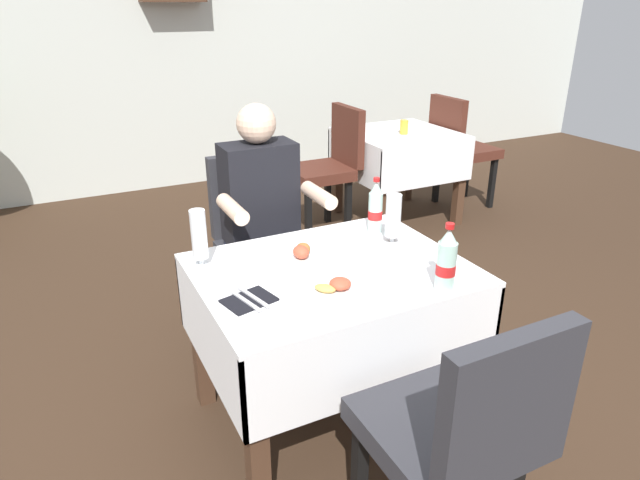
{
  "coord_description": "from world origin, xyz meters",
  "views": [
    {
      "loc": [
        -1.01,
        -1.6,
        1.7
      ],
      "look_at": [
        -0.08,
        0.25,
        0.81
      ],
      "focal_mm": 31.29,
      "sensor_mm": 36.0,
      "label": 1
    }
  ],
  "objects": [
    {
      "name": "chair_near_camera_side",
      "position": [
        -0.08,
        -0.65,
        0.55
      ],
      "size": [
        0.44,
        0.5,
        0.97
      ],
      "color": "#2D2D33",
      "rests_on": "ground"
    },
    {
      "name": "cola_bottle_primary",
      "position": [
        0.2,
        -0.2,
        0.84
      ],
      "size": [
        0.07,
        0.07,
        0.26
      ],
      "color": "silver",
      "rests_on": "main_dining_table"
    },
    {
      "name": "background_chair_left",
      "position": [
        0.92,
        2.09,
        0.55
      ],
      "size": [
        0.5,
        0.44,
        0.97
      ],
      "color": "#4C2319",
      "rests_on": "ground"
    },
    {
      "name": "beer_glass_middle",
      "position": [
        -0.53,
        0.39,
        0.85
      ],
      "size": [
        0.07,
        0.07,
        0.23
      ],
      "color": "white",
      "rests_on": "main_dining_table"
    },
    {
      "name": "plate_far_diner",
      "position": [
        -0.13,
        0.27,
        0.75
      ],
      "size": [
        0.23,
        0.23,
        0.06
      ],
      "color": "white",
      "rests_on": "main_dining_table"
    },
    {
      "name": "cola_bottle_secondary",
      "position": [
        0.27,
        0.39,
        0.84
      ],
      "size": [
        0.06,
        0.06,
        0.26
      ],
      "color": "silver",
      "rests_on": "main_dining_table"
    },
    {
      "name": "background_chair_right",
      "position": [
        2.19,
        2.09,
        0.55
      ],
      "size": [
        0.5,
        0.44,
        0.97
      ],
      "color": "#4C2319",
      "rests_on": "ground"
    },
    {
      "name": "seated_diner_far",
      "position": [
        -0.09,
        0.84,
        0.71
      ],
      "size": [
        0.5,
        0.46,
        1.26
      ],
      "color": "#282D42",
      "rests_on": "ground"
    },
    {
      "name": "plate_near_camera",
      "position": [
        -0.15,
        -0.04,
        0.74
      ],
      "size": [
        0.25,
        0.25,
        0.05
      ],
      "color": "white",
      "rests_on": "main_dining_table"
    },
    {
      "name": "main_dining_table",
      "position": [
        -0.08,
        0.15,
        0.55
      ],
      "size": [
        1.05,
        0.81,
        0.73
      ],
      "color": "white",
      "rests_on": "ground"
    },
    {
      "name": "napkin_cutlery_set",
      "position": [
        -0.46,
        0.04,
        0.74
      ],
      "size": [
        0.2,
        0.2,
        0.01
      ],
      "color": "black",
      "rests_on": "main_dining_table"
    },
    {
      "name": "beer_glass_left",
      "position": [
        0.27,
        0.24,
        0.85
      ],
      "size": [
        0.07,
        0.07,
        0.22
      ],
      "color": "white",
      "rests_on": "main_dining_table"
    },
    {
      "name": "background_dining_table",
      "position": [
        1.56,
        2.09,
        0.54
      ],
      "size": [
        0.85,
        0.83,
        0.73
      ],
      "color": "white",
      "rests_on": "ground"
    },
    {
      "name": "background_table_tumbler",
      "position": [
        1.54,
        2.0,
        0.79
      ],
      "size": [
        0.06,
        0.06,
        0.11
      ],
      "primitive_type": "cylinder",
      "color": "gold",
      "rests_on": "background_dining_table"
    },
    {
      "name": "chair_far_diner_seat",
      "position": [
        -0.08,
        0.94,
        0.55
      ],
      "size": [
        0.44,
        0.5,
        0.97
      ],
      "color": "#2D2D33",
      "rests_on": "ground"
    },
    {
      "name": "back_wall",
      "position": [
        0.0,
        3.88,
        1.41
      ],
      "size": [
        11.0,
        0.12,
        2.82
      ],
      "primitive_type": "cube",
      "color": "silver",
      "rests_on": "ground"
    },
    {
      "name": "ground_plane",
      "position": [
        0.0,
        0.0,
        0.0
      ],
      "size": [
        11.0,
        11.0,
        0.0
      ],
      "primitive_type": "plane",
      "color": "#382619"
    }
  ]
}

